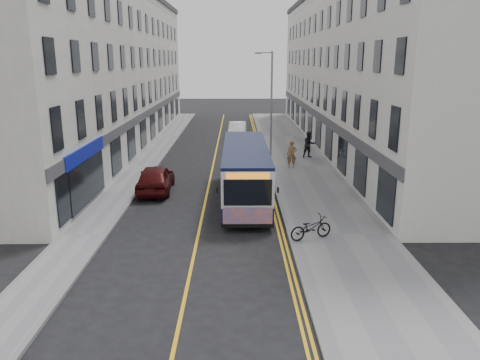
{
  "coord_description": "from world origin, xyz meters",
  "views": [
    {
      "loc": [
        1.68,
        -20.27,
        7.53
      ],
      "look_at": [
        1.87,
        2.38,
        1.6
      ],
      "focal_mm": 35.0,
      "sensor_mm": 36.0,
      "label": 1
    }
  ],
  "objects_px": {
    "pedestrian_near": "(292,154)",
    "car_white": "(237,130)",
    "city_bus": "(245,171)",
    "streetlamp": "(270,103)",
    "pedestrian_far": "(309,145)",
    "bicycle": "(311,228)",
    "car_maroon": "(156,178)"
  },
  "relations": [
    {
      "from": "car_maroon",
      "to": "bicycle",
      "type": "bearing_deg",
      "value": 133.64
    },
    {
      "from": "car_white",
      "to": "car_maroon",
      "type": "distance_m",
      "value": 19.47
    },
    {
      "from": "car_maroon",
      "to": "pedestrian_near",
      "type": "bearing_deg",
      "value": -148.58
    },
    {
      "from": "streetlamp",
      "to": "bicycle",
      "type": "height_order",
      "value": "streetlamp"
    },
    {
      "from": "streetlamp",
      "to": "pedestrian_near",
      "type": "height_order",
      "value": "streetlamp"
    },
    {
      "from": "streetlamp",
      "to": "city_bus",
      "type": "distance_m",
      "value": 10.37
    },
    {
      "from": "car_white",
      "to": "city_bus",
      "type": "bearing_deg",
      "value": -85.86
    },
    {
      "from": "streetlamp",
      "to": "city_bus",
      "type": "relative_size",
      "value": 0.78
    },
    {
      "from": "streetlamp",
      "to": "city_bus",
      "type": "height_order",
      "value": "streetlamp"
    },
    {
      "from": "bicycle",
      "to": "car_maroon",
      "type": "relative_size",
      "value": 0.41
    },
    {
      "from": "pedestrian_near",
      "to": "pedestrian_far",
      "type": "height_order",
      "value": "pedestrian_far"
    },
    {
      "from": "city_bus",
      "to": "pedestrian_far",
      "type": "xyz_separation_m",
      "value": [
        5.07,
        10.64,
        -0.51
      ]
    },
    {
      "from": "pedestrian_near",
      "to": "pedestrian_far",
      "type": "xyz_separation_m",
      "value": [
        1.72,
        3.39,
        0.06
      ]
    },
    {
      "from": "streetlamp",
      "to": "pedestrian_far",
      "type": "bearing_deg",
      "value": 15.32
    },
    {
      "from": "bicycle",
      "to": "pedestrian_far",
      "type": "xyz_separation_m",
      "value": [
        2.43,
        16.67,
        0.49
      ]
    },
    {
      "from": "bicycle",
      "to": "car_white",
      "type": "xyz_separation_m",
      "value": [
        -3.01,
        26.62,
        0.13
      ]
    },
    {
      "from": "car_white",
      "to": "car_maroon",
      "type": "height_order",
      "value": "car_maroon"
    },
    {
      "from": "streetlamp",
      "to": "pedestrian_near",
      "type": "bearing_deg",
      "value": -61.97
    },
    {
      "from": "car_white",
      "to": "pedestrian_near",
      "type": "bearing_deg",
      "value": -71.29
    },
    {
      "from": "pedestrian_near",
      "to": "car_white",
      "type": "bearing_deg",
      "value": 113.67
    },
    {
      "from": "streetlamp",
      "to": "car_white",
      "type": "height_order",
      "value": "streetlamp"
    },
    {
      "from": "streetlamp",
      "to": "car_maroon",
      "type": "height_order",
      "value": "streetlamp"
    },
    {
      "from": "pedestrian_far",
      "to": "car_white",
      "type": "bearing_deg",
      "value": 105.0
    },
    {
      "from": "city_bus",
      "to": "pedestrian_near",
      "type": "xyz_separation_m",
      "value": [
        3.35,
        7.25,
        -0.57
      ]
    },
    {
      "from": "city_bus",
      "to": "pedestrian_near",
      "type": "bearing_deg",
      "value": 65.17
    },
    {
      "from": "city_bus",
      "to": "car_maroon",
      "type": "xyz_separation_m",
      "value": [
        -5.16,
        1.72,
        -0.84
      ]
    },
    {
      "from": "streetlamp",
      "to": "pedestrian_far",
      "type": "relative_size",
      "value": 4.01
    },
    {
      "from": "pedestrian_near",
      "to": "streetlamp",
      "type": "bearing_deg",
      "value": 126.09
    },
    {
      "from": "pedestrian_far",
      "to": "pedestrian_near",
      "type": "bearing_deg",
      "value": -130.56
    },
    {
      "from": "pedestrian_far",
      "to": "car_maroon",
      "type": "relative_size",
      "value": 0.43
    },
    {
      "from": "streetlamp",
      "to": "pedestrian_near",
      "type": "xyz_separation_m",
      "value": [
        1.36,
        -2.55,
        -3.33
      ]
    },
    {
      "from": "streetlamp",
      "to": "pedestrian_far",
      "type": "height_order",
      "value": "streetlamp"
    }
  ]
}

